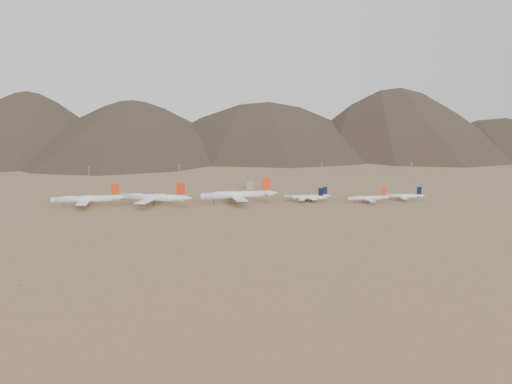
{
  "coord_description": "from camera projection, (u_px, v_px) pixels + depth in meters",
  "views": [
    {
      "loc": [
        -19.59,
        -419.58,
        83.62
      ],
      "look_at": [
        27.67,
        30.0,
        11.0
      ],
      "focal_mm": 35.0,
      "sensor_mm": 36.0,
      "label": 1
    }
  ],
  "objects": [
    {
      "name": "narrowbody_c",
      "position": [
        369.0,
        198.0,
        464.02
      ],
      "size": [
        41.92,
        30.22,
        13.84
      ],
      "rotation": [
        0.0,
        0.0,
        0.08
      ],
      "color": "white",
      "rests_on": "ground"
    },
    {
      "name": "widebody_west",
      "position": [
        87.0,
        199.0,
        445.85
      ],
      "size": [
        66.17,
        51.22,
        19.68
      ],
      "rotation": [
        0.0,
        0.0,
        0.1
      ],
      "color": "white",
      "rests_on": "ground"
    },
    {
      "name": "mast_east",
      "position": [
        322.0,
        173.0,
        576.34
      ],
      "size": [
        2.0,
        0.6,
        25.7
      ],
      "color": "gray",
      "rests_on": "ground"
    },
    {
      "name": "mast_west",
      "position": [
        179.0,
        175.0,
        554.72
      ],
      "size": [
        2.0,
        0.6,
        25.7
      ],
      "color": "gray",
      "rests_on": "ground"
    },
    {
      "name": "narrowbody_d",
      "position": [
        404.0,
        196.0,
        476.73
      ],
      "size": [
        39.71,
        28.95,
        13.19
      ],
      "rotation": [
        0.0,
        0.0,
        -0.16
      ],
      "color": "white",
      "rests_on": "ground"
    },
    {
      "name": "widebody_centre",
      "position": [
        153.0,
        197.0,
        450.92
      ],
      "size": [
        68.89,
        54.42,
        20.95
      ],
      "rotation": [
        0.0,
        0.0,
        -0.26
      ],
      "color": "white",
      "rests_on": "ground"
    },
    {
      "name": "narrowbody_b",
      "position": [
        311.0,
        197.0,
        473.28
      ],
      "size": [
        39.11,
        28.44,
        12.96
      ],
      "rotation": [
        0.0,
        0.0,
        0.15
      ],
      "color": "white",
      "rests_on": "ground"
    },
    {
      "name": "desert_scrub",
      "position": [
        209.0,
        237.0,
        336.83
      ],
      "size": [
        416.65,
        177.72,
        0.81
      ],
      "color": "brown",
      "rests_on": "ground"
    },
    {
      "name": "widebody_east",
      "position": [
        237.0,
        195.0,
        462.6
      ],
      "size": [
        74.56,
        58.16,
        22.29
      ],
      "rotation": [
        0.0,
        0.0,
        0.16
      ],
      "color": "white",
      "rests_on": "ground"
    },
    {
      "name": "narrowbody_a",
      "position": [
        305.0,
        197.0,
        469.63
      ],
      "size": [
        39.14,
        29.19,
        13.44
      ],
      "rotation": [
        0.0,
        0.0,
        -0.33
      ],
      "color": "white",
      "rests_on": "ground"
    },
    {
      "name": "mast_far_west",
      "position": [
        89.0,
        177.0,
        535.28
      ],
      "size": [
        2.0,
        0.6,
        25.7
      ],
      "color": "gray",
      "rests_on": "ground"
    },
    {
      "name": "control_tower",
      "position": [
        250.0,
        184.0,
        547.37
      ],
      "size": [
        8.0,
        8.0,
        12.0
      ],
      "color": "gray",
      "rests_on": "ground"
    },
    {
      "name": "mast_far_east",
      "position": [
        411.0,
        174.0,
        566.9
      ],
      "size": [
        2.0,
        0.6,
        25.7
      ],
      "color": "gray",
      "rests_on": "ground"
    },
    {
      "name": "mast_centre",
      "position": [
        263.0,
        178.0,
        529.57
      ],
      "size": [
        2.0,
        0.6,
        25.7
      ],
      "color": "gray",
      "rests_on": "ground"
    },
    {
      "name": "ground",
      "position": [
        228.0,
        211.0,
        427.28
      ],
      "size": [
        3000.0,
        3000.0,
        0.0
      ],
      "primitive_type": "plane",
      "color": "#A47C54",
      "rests_on": "ground"
    },
    {
      "name": "mountain_ridge",
      "position": [
        210.0,
        86.0,
        1287.23
      ],
      "size": [
        4400.0,
        1000.0,
        300.0
      ],
      "color": "#483A2B",
      "rests_on": "ground"
    }
  ]
}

